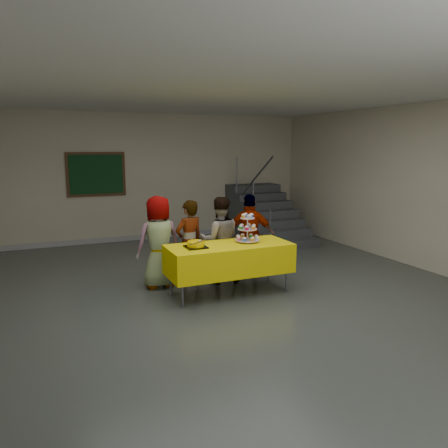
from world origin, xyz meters
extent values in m
plane|color=#4C514C|center=(0.00, 0.00, 0.00)|extent=(10.00, 10.00, 0.00)
cube|color=#C1B89C|center=(0.00, 5.00, 1.50)|extent=(8.00, 0.04, 3.00)
cube|color=#C1B89C|center=(4.00, 0.00, 1.50)|extent=(0.04, 10.00, 3.00)
cube|color=silver|center=(0.00, 0.00, 3.00)|extent=(8.00, 10.00, 0.04)
cube|color=#999999|center=(0.00, 4.98, 0.06)|extent=(7.90, 0.03, 0.12)
cylinder|color=#595960|center=(-0.65, 0.25, 0.36)|extent=(0.04, 0.04, 0.73)
cylinder|color=#595960|center=(1.03, 0.25, 0.36)|extent=(0.04, 0.04, 0.73)
cylinder|color=#595960|center=(-0.65, 0.83, 0.36)|extent=(0.04, 0.04, 0.73)
cylinder|color=#595960|center=(1.03, 0.83, 0.36)|extent=(0.04, 0.04, 0.73)
cube|color=#595960|center=(0.19, 0.54, 0.74)|extent=(1.80, 0.70, 0.02)
cube|color=yellow|center=(0.19, 0.54, 0.55)|extent=(1.88, 0.78, 0.44)
cylinder|color=silver|center=(0.52, 0.60, 0.78)|extent=(0.18, 0.18, 0.01)
cylinder|color=silver|center=(0.52, 0.60, 0.98)|extent=(0.02, 0.02, 0.42)
cylinder|color=silver|center=(0.52, 0.60, 0.80)|extent=(0.38, 0.38, 0.01)
cylinder|color=silver|center=(0.52, 0.60, 0.97)|extent=(0.30, 0.30, 0.01)
cylinder|color=silver|center=(0.52, 0.60, 1.14)|extent=(0.22, 0.22, 0.01)
cube|color=black|center=(-0.34, 0.55, 0.78)|extent=(0.30, 0.30, 0.02)
cylinder|color=#FFCE00|center=(-0.34, 0.55, 0.82)|extent=(0.25, 0.25, 0.07)
ellipsoid|color=#FFCE00|center=(-0.34, 0.55, 0.86)|extent=(0.25, 0.25, 0.05)
ellipsoid|color=white|center=(-0.30, 0.51, 0.88)|extent=(0.08, 0.08, 0.02)
cube|color=silver|center=(-0.36, 0.42, 0.88)|extent=(0.30, 0.16, 0.04)
imported|color=slate|center=(-0.70, 1.30, 0.73)|extent=(0.76, 0.54, 1.47)
imported|color=slate|center=(-0.21, 1.23, 0.69)|extent=(0.58, 0.46, 1.38)
imported|color=slate|center=(0.28, 1.13, 0.71)|extent=(0.80, 0.69, 1.43)
imported|color=slate|center=(0.87, 1.20, 0.72)|extent=(0.91, 0.66, 1.43)
cube|color=#424447|center=(2.70, 2.75, 0.09)|extent=(1.30, 0.30, 0.18)
cube|color=#424447|center=(2.70, 3.05, 0.18)|extent=(1.30, 0.30, 0.36)
cube|color=#424447|center=(2.70, 3.35, 0.27)|extent=(1.30, 0.30, 0.54)
cube|color=#424447|center=(2.70, 3.65, 0.36)|extent=(1.30, 0.30, 0.72)
cube|color=#424447|center=(2.70, 3.95, 0.45)|extent=(1.30, 0.30, 0.90)
cube|color=#424447|center=(2.70, 4.25, 0.54)|extent=(1.30, 0.30, 1.08)
cube|color=#424447|center=(2.70, 4.55, 0.63)|extent=(1.30, 0.30, 1.26)
cube|color=#424447|center=(2.70, 4.85, 0.63)|extent=(1.30, 0.30, 1.26)
cylinder|color=#595960|center=(2.10, 2.70, 0.45)|extent=(0.04, 0.04, 0.90)
cylinder|color=#595960|center=(2.10, 3.50, 0.99)|extent=(0.04, 0.04, 0.90)
cylinder|color=#595960|center=(2.10, 4.40, 1.53)|extent=(0.04, 0.04, 0.90)
cylinder|color=#595960|center=(2.10, 3.55, 1.44)|extent=(0.04, 1.85, 1.20)
cube|color=#472B16|center=(-1.15, 4.97, 1.60)|extent=(1.30, 0.04, 1.00)
cube|color=#133B1B|center=(-1.15, 4.94, 1.60)|extent=(1.18, 0.02, 0.88)
camera|label=1|loc=(-2.42, -5.31, 2.22)|focal=35.00mm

